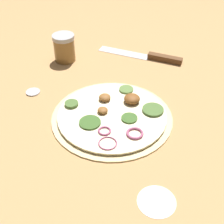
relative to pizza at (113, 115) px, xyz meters
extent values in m
plane|color=tan|center=(0.00, 0.00, -0.01)|extent=(3.00, 3.00, 0.00)
cylinder|color=beige|center=(0.00, 0.00, 0.00)|extent=(0.29, 0.29, 0.01)
cylinder|color=beige|center=(0.00, 0.00, 0.00)|extent=(0.26, 0.26, 0.00)
cylinder|color=#385B23|center=(0.04, -0.01, 0.01)|extent=(0.04, 0.04, 0.00)
ellipsoid|color=brown|center=(-0.03, 0.05, 0.01)|extent=(0.03, 0.03, 0.01)
cylinder|color=#47662D|center=(0.09, 0.04, 0.01)|extent=(0.05, 0.05, 0.01)
ellipsoid|color=brown|center=(-0.02, 0.00, 0.01)|extent=(0.02, 0.02, 0.01)
ellipsoid|color=brown|center=(0.03, 0.06, 0.01)|extent=(0.04, 0.04, 0.02)
torus|color=#A34C70|center=(0.02, -0.10, 0.01)|extent=(0.04, 0.04, 0.00)
cylinder|color=#567538|center=(0.01, 0.10, 0.01)|extent=(0.04, 0.04, 0.00)
cylinder|color=#47662D|center=(-0.11, 0.00, 0.01)|extent=(0.03, 0.03, 0.01)
torus|color=#A34C70|center=(0.07, -0.06, 0.01)|extent=(0.04, 0.04, 0.01)
torus|color=#A34C70|center=(-0.01, -0.07, 0.01)|extent=(0.03, 0.03, 0.00)
cylinder|color=#385B23|center=(-0.04, -0.05, 0.01)|extent=(0.05, 0.05, 0.00)
cube|color=silver|center=(-0.05, 0.32, -0.01)|extent=(0.17, 0.06, 0.00)
cube|color=brown|center=(0.08, 0.30, 0.00)|extent=(0.11, 0.03, 0.02)
cylinder|color=olive|center=(-0.21, 0.23, 0.03)|extent=(0.06, 0.06, 0.07)
cylinder|color=#B2B2B7|center=(-0.21, 0.23, 0.07)|extent=(0.07, 0.07, 0.01)
cylinder|color=#B2B2B7|center=(-0.23, 0.04, 0.00)|extent=(0.04, 0.04, 0.01)
cylinder|color=white|center=(0.14, -0.21, -0.01)|extent=(0.07, 0.07, 0.00)
camera|label=1|loc=(0.15, -0.55, 0.48)|focal=50.00mm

